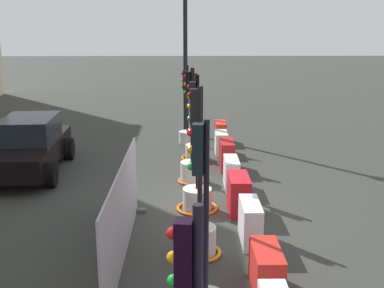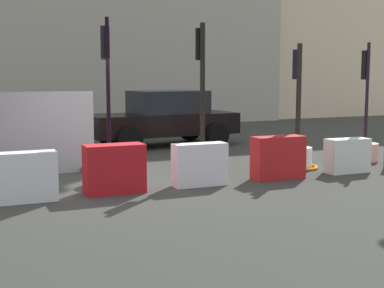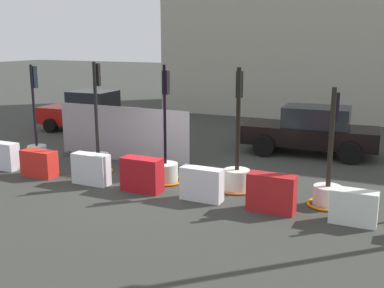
# 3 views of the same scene
# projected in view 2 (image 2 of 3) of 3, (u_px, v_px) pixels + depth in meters

# --- Properties ---
(ground_plane) EXTENTS (120.00, 120.00, 0.00)m
(ground_plane) POSITION_uv_depth(u_px,v_px,m) (107.00, 185.00, 10.95)
(ground_plane) COLOR #333530
(traffic_light_3) EXTENTS (1.02, 1.02, 3.30)m
(traffic_light_3) POSITION_uv_depth(u_px,v_px,m) (109.00, 162.00, 11.11)
(traffic_light_3) COLOR beige
(traffic_light_3) RESTS_ON ground_plane
(traffic_light_4) EXTENTS (0.86, 0.86, 3.27)m
(traffic_light_4) POSITION_uv_depth(u_px,v_px,m) (202.00, 152.00, 12.02)
(traffic_light_4) COLOR silver
(traffic_light_4) RESTS_ON ground_plane
(traffic_light_5) EXTENTS (0.96, 0.96, 2.89)m
(traffic_light_5) POSITION_uv_depth(u_px,v_px,m) (297.00, 148.00, 12.85)
(traffic_light_5) COLOR silver
(traffic_light_5) RESTS_ON ground_plane
(traffic_light_6) EXTENTS (0.67, 0.67, 2.97)m
(traffic_light_6) POSITION_uv_depth(u_px,v_px,m) (365.00, 141.00, 13.96)
(traffic_light_6) COLOR silver
(traffic_light_6) RESTS_ON ground_plane
(construction_barrier_3) EXTENTS (1.09, 0.40, 0.87)m
(construction_barrier_3) POSITION_uv_depth(u_px,v_px,m) (24.00, 177.00, 9.44)
(construction_barrier_3) COLOR silver
(construction_barrier_3) RESTS_ON ground_plane
(construction_barrier_4) EXTENTS (1.10, 0.49, 0.91)m
(construction_barrier_4) POSITION_uv_depth(u_px,v_px,m) (114.00, 169.00, 10.13)
(construction_barrier_4) COLOR #B1151C
(construction_barrier_4) RESTS_ON ground_plane
(construction_barrier_5) EXTENTS (1.08, 0.38, 0.84)m
(construction_barrier_5) POSITION_uv_depth(u_px,v_px,m) (200.00, 165.00, 10.83)
(construction_barrier_5) COLOR silver
(construction_barrier_5) RESTS_ON ground_plane
(construction_barrier_6) EXTENTS (1.12, 0.43, 0.90)m
(construction_barrier_6) POSITION_uv_depth(u_px,v_px,m) (278.00, 158.00, 11.52)
(construction_barrier_6) COLOR #B11C1D
(construction_barrier_6) RESTS_ON ground_plane
(construction_barrier_7) EXTENTS (1.00, 0.43, 0.76)m
(construction_barrier_7) POSITION_uv_depth(u_px,v_px,m) (347.00, 156.00, 12.29)
(construction_barrier_7) COLOR silver
(construction_barrier_7) RESTS_ON ground_plane
(car_black_sedan) EXTENTS (4.65, 2.32, 1.69)m
(car_black_sedan) POSITION_uv_depth(u_px,v_px,m) (164.00, 118.00, 16.86)
(car_black_sedan) COLOR black
(car_black_sedan) RESTS_ON ground_plane
(building_corner_block) EXTENTS (11.03, 6.45, 12.05)m
(building_corner_block) POSITION_uv_depth(u_px,v_px,m) (297.00, 4.00, 30.26)
(building_corner_block) COLOR beige
(building_corner_block) RESTS_ON ground_plane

